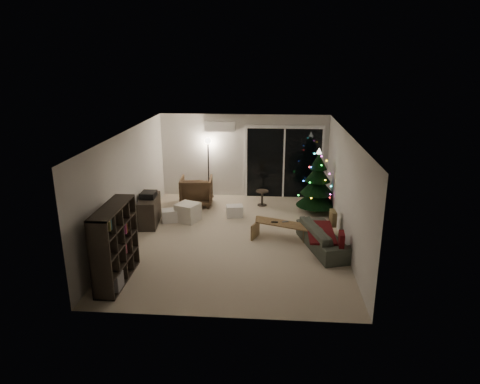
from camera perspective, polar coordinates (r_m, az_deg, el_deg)
The scene contains 18 objects.
room at distance 11.23m, azimuth 2.26°, elevation 1.63°, with size 6.50×7.51×2.60m.
bookshelf at distance 8.46m, azimuth -17.49°, elevation -6.63°, with size 0.38×1.50×1.50m, color #2B241B, non-canonical shape.
media_cabinet at distance 11.16m, azimuth -11.96°, elevation -2.45°, with size 0.42×1.13×0.70m, color #2B241B.
stereo at distance 11.02m, azimuth -12.10°, elevation -0.36°, with size 0.36×0.42×0.15m, color black.
armchair at distance 12.36m, azimuth -5.82°, elevation 0.15°, with size 0.89×0.91×0.83m, color #443524.
ottoman at distance 11.22m, azimuth -6.96°, elevation -2.70°, with size 0.52×0.52×0.47m, color white.
cardboard_box_a at distance 11.28m, azimuth -9.23°, elevation -3.11°, with size 0.45×0.34×0.32m, color white.
cardboard_box_b at distance 11.47m, azimuth -0.71°, elevation -2.55°, with size 0.44×0.33×0.31m, color white.
side_table at distance 12.30m, azimuth 2.97°, elevation -0.81°, with size 0.36×0.36×0.45m, color #2B241B.
floor_lamp at distance 12.90m, azimuth -4.22°, elevation 3.10°, with size 0.28×0.28×1.77m, color black.
sofa at distance 9.75m, azimuth 11.24°, elevation -5.93°, with size 1.83×0.72×0.54m, color #555951.
sofa_throw at distance 9.69m, azimuth 10.70°, elevation -5.28°, with size 0.57×1.32×0.04m, color #51100F.
cushion_a at distance 10.30m, azimuth 12.29°, elevation -3.40°, with size 0.11×0.35×0.35m, color olive.
cushion_b at distance 9.11m, azimuth 13.36°, elevation -6.32°, with size 0.11×0.35×0.35m, color #51100F.
coffee_table at distance 10.13m, azimuth 5.46°, elevation -5.14°, with size 1.27×0.44×0.40m, color olive, non-canonical shape.
remote_a at distance 10.05m, azimuth 4.64°, elevation -4.01°, with size 0.16×0.05×0.02m, color black.
remote_b at distance 10.10m, azimuth 6.06°, elevation -3.94°, with size 0.15×0.04×0.02m, color slate.
christmas_tree at distance 11.75m, azimuth 10.29°, elevation 1.49°, with size 1.12×1.12×1.80m, color black.
Camera 1 is at (0.82, -9.30, 4.11)m, focal length 32.00 mm.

